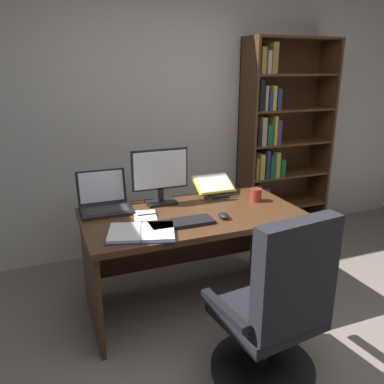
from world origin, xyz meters
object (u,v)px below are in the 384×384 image
at_px(keyboard, 182,223).
at_px(pen, 148,214).
at_px(laptop, 105,202).
at_px(desk, 189,235).
at_px(open_binder, 141,232).
at_px(computer_mouse, 224,216).
at_px(coffee_mug, 256,195).
at_px(reading_stand_with_book, 214,186).
at_px(notepad, 145,216).
at_px(monitor, 160,177).
at_px(office_chair, 276,316).
at_px(bookshelf, 276,148).

bearing_deg(keyboard, pen, 125.60).
bearing_deg(pen, laptop, 136.56).
relative_size(desk, open_binder, 3.16).
height_order(computer_mouse, open_binder, computer_mouse).
height_order(laptop, pen, laptop).
height_order(keyboard, coffee_mug, coffee_mug).
distance_m(desk, pen, 0.37).
bearing_deg(computer_mouse, coffee_mug, 31.43).
bearing_deg(open_binder, reading_stand_with_book, 53.39).
bearing_deg(laptop, notepad, -45.83).
bearing_deg(coffee_mug, reading_stand_with_book, 128.31).
height_order(monitor, coffee_mug, monitor).
xyz_separation_m(reading_stand_with_book, pen, (-0.63, -0.29, -0.06)).
distance_m(office_chair, open_binder, 0.92).
bearing_deg(pen, office_chair, -65.05).
xyz_separation_m(reading_stand_with_book, notepad, (-0.65, -0.29, -0.06)).
height_order(keyboard, pen, keyboard).
relative_size(monitor, keyboard, 1.02).
relative_size(keyboard, coffee_mug, 4.31).
bearing_deg(bookshelf, notepad, -152.34).
bearing_deg(reading_stand_with_book, monitor, -173.08).
height_order(bookshelf, notepad, bookshelf).
xyz_separation_m(laptop, pen, (0.25, -0.24, -0.04)).
height_order(reading_stand_with_book, open_binder, reading_stand_with_book).
bearing_deg(reading_stand_with_book, keyboard, -132.29).
relative_size(desk, notepad, 7.21).
relative_size(laptop, open_binder, 0.73).
xyz_separation_m(desk, keyboard, (-0.14, -0.25, 0.21)).
height_order(bookshelf, computer_mouse, bookshelf).
distance_m(laptop, coffee_mug, 1.12).
xyz_separation_m(monitor, coffee_mug, (0.69, -0.22, -0.15)).
distance_m(desk, keyboard, 0.36).
distance_m(bookshelf, reading_stand_with_book, 1.07).
distance_m(bookshelf, keyboard, 1.75).
xyz_separation_m(laptop, open_binder, (0.13, -0.51, -0.04)).
bearing_deg(coffee_mug, desk, 178.27).
bearing_deg(open_binder, desk, 51.80).
distance_m(computer_mouse, reading_stand_with_book, 0.54).
xyz_separation_m(keyboard, notepad, (-0.18, 0.23, -0.01)).
relative_size(notepad, pen, 1.50).
bearing_deg(notepad, desk, 4.46).
distance_m(monitor, computer_mouse, 0.58).
height_order(bookshelf, monitor, bookshelf).
distance_m(desk, notepad, 0.38).
distance_m(reading_stand_with_book, pen, 0.69).
height_order(reading_stand_with_book, coffee_mug, reading_stand_with_book).
distance_m(open_binder, notepad, 0.29).
relative_size(keyboard, reading_stand_with_book, 1.35).
xyz_separation_m(desk, monitor, (-0.14, 0.20, 0.40)).
bearing_deg(office_chair, monitor, 96.10).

